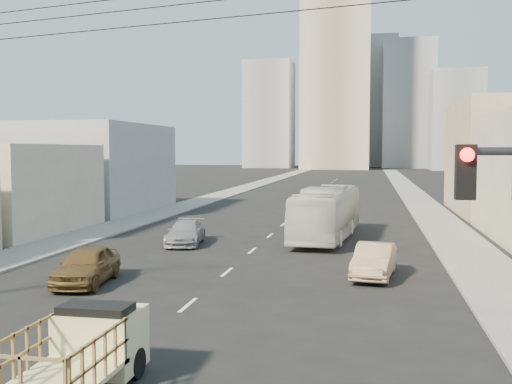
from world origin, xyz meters
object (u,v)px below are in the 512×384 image
(city_bus, at_px, (327,213))
(sedan_grey, at_px, (186,233))
(flatbed_pickup, at_px, (80,349))
(sedan_brown, at_px, (87,265))
(sedan_tan, at_px, (374,261))

(city_bus, xyz_separation_m, sedan_grey, (-8.12, -3.90, -0.95))
(flatbed_pickup, distance_m, sedan_brown, 11.87)
(sedan_brown, bearing_deg, flatbed_pickup, -71.16)
(sedan_grey, bearing_deg, sedan_brown, -102.66)
(sedan_grey, bearing_deg, sedan_tan, -41.70)
(sedan_grey, bearing_deg, city_bus, 17.51)
(flatbed_pickup, height_order, sedan_grey, flatbed_pickup)
(city_bus, xyz_separation_m, sedan_brown, (-8.98, -14.87, -0.85))
(flatbed_pickup, height_order, city_bus, city_bus)
(flatbed_pickup, relative_size, sedan_brown, 0.95)
(sedan_tan, bearing_deg, flatbed_pickup, -107.71)
(sedan_brown, distance_m, sedan_tan, 12.43)
(flatbed_pickup, relative_size, city_bus, 0.37)
(flatbed_pickup, xyz_separation_m, sedan_tan, (6.68, 14.34, -0.35))
(flatbed_pickup, bearing_deg, city_bus, 81.56)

